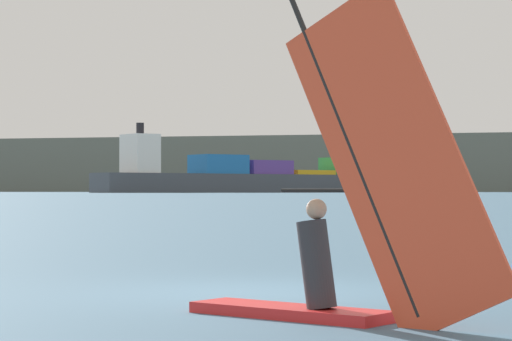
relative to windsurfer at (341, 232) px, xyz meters
name	(u,v)px	position (x,y,z in m)	size (l,w,h in m)	color
ground_plane	(263,292)	(-1.16, 3.17, -0.93)	(4000.00, 4000.00, 0.00)	#476B84
windsurfer	(341,232)	(0.00, 0.00, 0.00)	(3.42, 2.29, 3.88)	red
cargo_ship	(255,177)	(-69.55, 589.65, 7.88)	(161.15, 149.19, 36.37)	#3F444C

